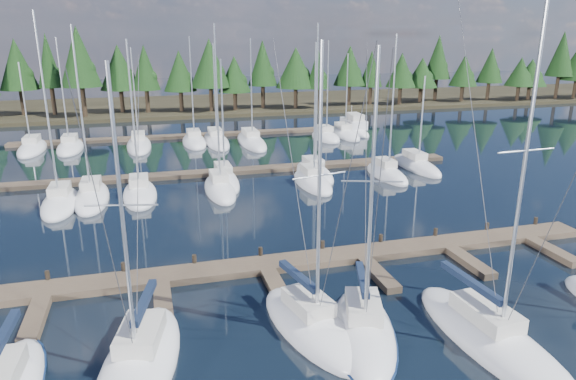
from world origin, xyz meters
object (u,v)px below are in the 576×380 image
object	(u,v)px
front_sailboat_5	(491,338)
front_sailboat_2	(140,362)
motor_yacht_right	(353,129)
front_sailboat_3	(312,325)
front_sailboat_4	(363,331)
main_dock	(267,269)

from	to	relation	value
front_sailboat_5	front_sailboat_2	bearing A→B (deg)	170.84
front_sailboat_2	motor_yacht_right	world-z (taller)	front_sailboat_2
front_sailboat_3	front_sailboat_4	xyz separation A→B (m)	(2.14, -1.09, -0.01)
main_dock	front_sailboat_2	size ratio (longest dim) A/B	3.31
front_sailboat_3	front_sailboat_4	bearing A→B (deg)	-27.00
front_sailboat_2	front_sailboat_3	size ratio (longest dim) A/B	0.95
motor_yacht_right	front_sailboat_2	bearing A→B (deg)	-121.66
front_sailboat_3	motor_yacht_right	bearing A→B (deg)	65.34
main_dock	front_sailboat_2	bearing A→B (deg)	-134.57
front_sailboat_2	front_sailboat_5	xyz separation A→B (m)	(15.16, -2.44, 0.01)
main_dock	front_sailboat_2	xyz separation A→B (m)	(-7.12, -7.23, 0.08)
motor_yacht_right	front_sailboat_3	bearing A→B (deg)	-114.66
front_sailboat_4	front_sailboat_5	world-z (taller)	front_sailboat_5
main_dock	front_sailboat_4	distance (m)	8.11
main_dock	front_sailboat_5	bearing A→B (deg)	-50.28
front_sailboat_4	front_sailboat_2	bearing A→B (deg)	177.72
main_dock	front_sailboat_5	world-z (taller)	front_sailboat_5
front_sailboat_4	main_dock	bearing A→B (deg)	109.87
front_sailboat_3	front_sailboat_4	size ratio (longest dim) A/B	1.01
front_sailboat_2	main_dock	bearing A→B (deg)	45.43
front_sailboat_2	motor_yacht_right	distance (m)	55.33
main_dock	motor_yacht_right	size ratio (longest dim) A/B	4.84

